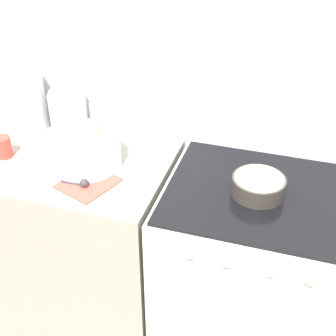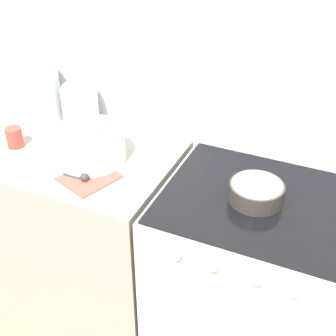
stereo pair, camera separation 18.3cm
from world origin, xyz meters
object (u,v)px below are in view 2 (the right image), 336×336
object	(u,v)px
storage_jar_left	(45,97)
storage_jar_middle	(81,110)
stove	(249,286)
tin_can	(14,137)
baking_pan	(256,192)
mixing_bowl	(89,143)

from	to	relation	value
storage_jar_left	storage_jar_middle	bearing A→B (deg)	0.00
stove	tin_can	size ratio (longest dim) A/B	10.22
stove	baking_pan	distance (m)	0.50
baking_pan	storage_jar_middle	bearing A→B (deg)	166.56
mixing_bowl	storage_jar_left	size ratio (longest dim) A/B	1.07
storage_jar_left	mixing_bowl	bearing A→B (deg)	-30.40
storage_jar_middle	mixing_bowl	bearing A→B (deg)	-50.37
stove	tin_can	bearing A→B (deg)	-176.84
baking_pan	mixing_bowl	bearing A→B (deg)	-179.11
mixing_bowl	tin_can	bearing A→B (deg)	-173.46
tin_can	mixing_bowl	bearing A→B (deg)	6.54
baking_pan	stove	bearing A→B (deg)	21.19
storage_jar_middle	tin_can	xyz separation A→B (m)	(-0.17, -0.27, -0.04)
mixing_bowl	tin_can	distance (m)	0.37
storage_jar_left	storage_jar_middle	size ratio (longest dim) A/B	1.31
storage_jar_left	tin_can	size ratio (longest dim) A/B	3.07
stove	storage_jar_left	size ratio (longest dim) A/B	3.33
storage_jar_left	storage_jar_middle	world-z (taller)	storage_jar_left
stove	baking_pan	world-z (taller)	baking_pan
stove	tin_can	xyz separation A→B (m)	(-1.09, -0.06, 0.51)
storage_jar_middle	storage_jar_left	bearing A→B (deg)	-180.00
baking_pan	tin_can	world-z (taller)	tin_can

